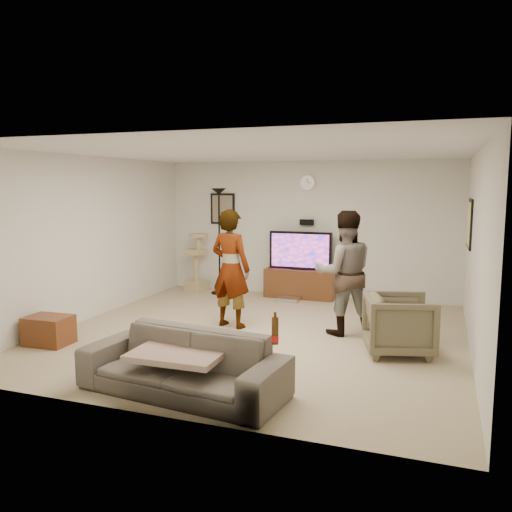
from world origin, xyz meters
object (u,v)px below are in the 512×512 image
(floor_lamp, at_px, (219,242))
(armchair, at_px, (399,324))
(tv_stand, at_px, (300,283))
(person_left, at_px, (231,269))
(beer_bottle, at_px, (275,331))
(person_right, at_px, (344,273))
(sofa, at_px, (183,364))
(side_table, at_px, (49,330))
(cat_tree, at_px, (196,262))
(tv, at_px, (300,250))

(floor_lamp, bearing_deg, armchair, -35.95)
(tv_stand, bearing_deg, person_left, -100.85)
(tv_stand, height_order, person_left, person_left)
(tv_stand, distance_m, beer_bottle, 4.85)
(person_right, height_order, armchair, person_right)
(tv_stand, height_order, sofa, sofa)
(floor_lamp, height_order, beer_bottle, floor_lamp)
(floor_lamp, height_order, armchair, floor_lamp)
(person_left, xyz_separation_m, side_table, (-1.90, -1.59, -0.67))
(tv_stand, relative_size, side_table, 2.28)
(tv_stand, distance_m, floor_lamp, 1.72)
(tv_stand, relative_size, floor_lamp, 0.64)
(tv_stand, bearing_deg, cat_tree, -177.91)
(tv, xyz_separation_m, floor_lamp, (-1.54, -0.17, 0.12))
(beer_bottle, height_order, side_table, beer_bottle)
(floor_lamp, xyz_separation_m, sofa, (1.60, -4.55, -0.70))
(person_right, height_order, sofa, person_right)
(beer_bottle, distance_m, armchair, 2.24)
(tv, xyz_separation_m, side_table, (-2.34, -3.87, -0.69))
(tv, height_order, sofa, tv)
(floor_lamp, xyz_separation_m, armchair, (3.52, -2.55, -0.63))
(cat_tree, bearing_deg, armchair, -33.11)
(tv, xyz_separation_m, sofa, (0.06, -4.72, -0.57))
(floor_lamp, relative_size, sofa, 0.96)
(side_table, bearing_deg, armchair, 14.92)
(cat_tree, bearing_deg, person_right, -31.63)
(floor_lamp, distance_m, armchair, 4.39)
(armchair, bearing_deg, person_right, 36.17)
(tv, bearing_deg, person_left, -100.85)
(sofa, xyz_separation_m, beer_bottle, (0.95, 0.00, 0.43))
(person_right, xyz_separation_m, beer_bottle, (-0.16, -2.63, -0.13))
(floor_lamp, xyz_separation_m, cat_tree, (-0.54, 0.09, -0.43))
(tv, xyz_separation_m, person_left, (-0.44, -2.28, -0.02))
(cat_tree, bearing_deg, sofa, -65.23)
(tv, bearing_deg, floor_lamp, -173.79)
(tv_stand, height_order, cat_tree, cat_tree)
(person_right, bearing_deg, tv, -83.06)
(tv, distance_m, cat_tree, 2.10)
(cat_tree, height_order, sofa, cat_tree)
(person_left, distance_m, beer_bottle, 2.84)
(sofa, height_order, side_table, sofa)
(cat_tree, xyz_separation_m, side_table, (-0.26, -3.79, -0.38))
(beer_bottle, bearing_deg, side_table, 165.84)
(tv_stand, xyz_separation_m, tv, (0.00, 0.00, 0.61))
(sofa, bearing_deg, beer_bottle, 6.49)
(person_right, distance_m, side_table, 4.00)
(beer_bottle, height_order, armchair, beer_bottle)
(person_left, distance_m, sofa, 2.55)
(person_left, xyz_separation_m, armchair, (2.41, -0.44, -0.49))
(person_left, height_order, person_right, person_left)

